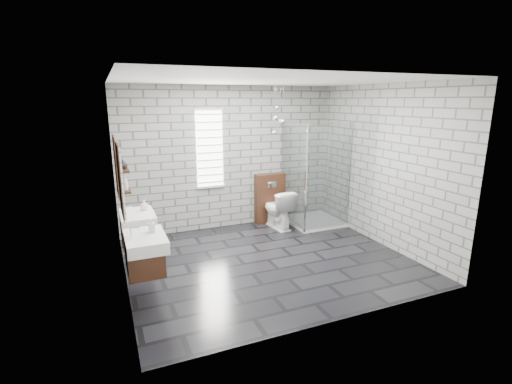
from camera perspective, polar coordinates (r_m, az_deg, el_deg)
floor at (r=5.90m, az=1.90°, el=-10.46°), size 4.20×3.60×0.02m
ceiling at (r=5.38m, az=2.15°, el=16.93°), size 4.20×3.60×0.02m
wall_back at (r=7.14m, az=-4.06°, el=5.23°), size 4.20×0.02×2.70m
wall_front at (r=3.96m, az=13.00°, el=-2.27°), size 4.20×0.02×2.70m
wall_left at (r=5.00m, az=-20.53°, el=0.58°), size 0.02×3.60×2.70m
wall_right at (r=6.63m, az=18.87°, el=3.84°), size 0.02×3.60×2.70m
vanity_left at (r=4.71m, az=-17.14°, el=-7.54°), size 0.47×0.70×1.57m
vanity_right at (r=5.63m, az=-18.18°, el=-4.06°), size 0.47×0.70×1.57m
shelf_lower at (r=4.96m, az=-19.55°, el=0.21°), size 0.14×0.30×0.03m
shelf_upper at (r=4.91m, az=-19.80°, el=3.15°), size 0.14×0.30×0.03m
window at (r=6.97m, az=-7.15°, el=6.61°), size 0.56×0.05×1.48m
cistern_panel at (r=7.51m, az=2.11°, el=-0.94°), size 0.60×0.20×1.00m
flush_plate at (r=7.34m, az=2.48°, el=1.13°), size 0.18×0.01×0.12m
shower_enclosure at (r=7.39m, az=8.75°, el=-1.32°), size 1.00×1.00×2.03m
pendant_cluster at (r=6.98m, az=3.38°, el=11.06°), size 0.27×0.24×0.90m
toilet at (r=7.20m, az=3.40°, el=-2.61°), size 0.50×0.78×0.76m
soap_bottle_a at (r=4.74m, az=-15.77°, el=-4.98°), size 0.08×0.09×0.17m
soap_bottle_b at (r=5.71m, az=-16.83°, el=-1.95°), size 0.16×0.16×0.15m
soap_bottle_c at (r=4.90m, az=-19.50°, el=1.31°), size 0.09×0.09×0.18m
vase at (r=4.93m, az=-19.77°, el=4.04°), size 0.13×0.13×0.11m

